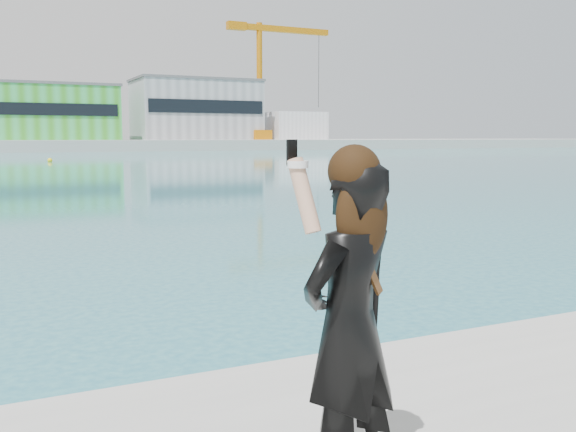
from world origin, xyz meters
name	(u,v)px	position (x,y,z in m)	size (l,w,h in m)	color
warehouse_green	(33,112)	(8.00, 127.98, 7.26)	(30.60, 16.36, 10.50)	green
warehouse_grey_right	(196,110)	(40.00, 127.98, 8.26)	(25.50, 15.35, 12.50)	gray
ancillary_shed	(294,126)	(62.00, 126.00, 5.00)	(12.00, 10.00, 6.00)	silver
dock_crane	(265,77)	(53.20, 122.00, 15.07)	(23.00, 4.00, 24.00)	orange
flagpole_right	(116,116)	(22.09, 121.00, 6.54)	(1.28, 0.16, 8.00)	silver
buoy_near	(50,162)	(5.15, 67.13, 0.00)	(0.50, 0.50, 0.50)	yellow
woman	(350,318)	(0.41, -0.86, 1.69)	(0.70, 0.58, 1.75)	black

